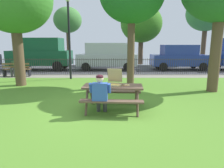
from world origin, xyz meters
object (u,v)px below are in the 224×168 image
at_px(park_bench_left, 16,70).
at_px(parked_car_left, 40,53).
at_px(pizza_slice_on_table, 126,85).
at_px(far_tree_left, 12,21).
at_px(picnic_table_foreground, 112,91).
at_px(pizza_box_open, 113,82).
at_px(adult_at_table, 100,93).
at_px(parked_car_right, 179,57).
at_px(parked_car_center, 106,56).
at_px(lamp_post_walkway, 68,31).
at_px(far_tree_center, 141,24).
at_px(far_tree_midright, 205,14).
at_px(person_on_park_bench, 15,66).
at_px(far_tree_midleft, 67,21).

distance_m(park_bench_left, parked_car_left, 3.50).
bearing_deg(pizza_slice_on_table, far_tree_left, 125.03).
relative_size(picnic_table_foreground, pizza_box_open, 3.15).
relative_size(picnic_table_foreground, far_tree_left, 0.35).
height_order(adult_at_table, parked_car_right, parked_car_right).
height_order(parked_car_left, parked_car_right, parked_car_left).
bearing_deg(park_bench_left, far_tree_left, 114.87).
distance_m(parked_car_center, parked_car_right, 5.69).
height_order(lamp_post_walkway, far_tree_center, far_tree_center).
xyz_separation_m(adult_at_table, far_tree_midright, (9.34, 14.76, 4.20)).
bearing_deg(person_on_park_bench, pizza_box_open, -47.02).
bearing_deg(far_tree_midleft, parked_car_left, -107.23).
bearing_deg(pizza_slice_on_table, parked_car_center, 94.86).
relative_size(lamp_post_walkway, far_tree_left, 0.85).
xyz_separation_m(park_bench_left, far_tree_midright, (14.98, 7.69, 4.44)).
bearing_deg(adult_at_table, far_tree_midleft, 104.94).
xyz_separation_m(pizza_slice_on_table, parked_car_center, (-0.84, 9.91, 0.32)).
distance_m(pizza_slice_on_table, far_tree_center, 14.77).
height_order(pizza_box_open, person_on_park_bench, pizza_box_open).
bearing_deg(pizza_box_open, far_tree_midleft, 106.94).
relative_size(pizza_box_open, far_tree_midright, 0.09).
xyz_separation_m(lamp_post_walkway, far_tree_left, (-7.12, 8.60, 1.41)).
distance_m(picnic_table_foreground, parked_car_left, 11.46).
bearing_deg(lamp_post_walkway, pizza_slice_on_table, -63.07).
distance_m(adult_at_table, far_tree_midleft, 15.68).
bearing_deg(far_tree_left, parked_car_right, -16.26).
xyz_separation_m(adult_at_table, far_tree_midleft, (-3.94, 14.76, 3.54)).
bearing_deg(parked_car_left, far_tree_midright, 16.48).
bearing_deg(parked_car_left, far_tree_left, 132.22).
distance_m(pizza_slice_on_table, far_tree_midright, 17.11).
xyz_separation_m(lamp_post_walkway, parked_car_center, (2.02, 4.28, -1.64)).
height_order(pizza_box_open, parked_car_right, parked_car_right).
bearing_deg(parked_car_center, pizza_slice_on_table, -85.14).
relative_size(person_on_park_bench, parked_car_center, 0.26).
distance_m(park_bench_left, parked_car_right, 11.77).
bearing_deg(adult_at_table, park_bench_left, 128.57).
bearing_deg(lamp_post_walkway, park_bench_left, 165.59).
bearing_deg(far_tree_midright, parked_car_left, -163.52).
bearing_deg(parked_car_center, parked_car_left, -180.00).
xyz_separation_m(pizza_slice_on_table, park_bench_left, (-6.42, 6.55, -0.36)).
relative_size(pizza_box_open, far_tree_midleft, 0.11).
xyz_separation_m(person_on_park_bench, far_tree_midleft, (1.78, 7.67, 3.54)).
distance_m(person_on_park_bench, far_tree_midleft, 8.63).
height_order(picnic_table_foreground, person_on_park_bench, person_on_park_bench).
relative_size(parked_car_center, parked_car_right, 1.05).
bearing_deg(park_bench_left, parked_car_left, 83.91).
height_order(pizza_box_open, far_tree_left, far_tree_left).
distance_m(parked_car_center, far_tree_midright, 11.01).
bearing_deg(far_tree_midleft, picnic_table_foreground, -73.27).
xyz_separation_m(person_on_park_bench, parked_car_left, (0.44, 3.35, 0.65)).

